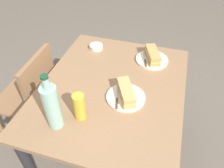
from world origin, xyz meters
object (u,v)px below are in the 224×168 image
object	(u,v)px
baguette_sandwich_far	(153,55)
dining_table	(112,99)
plate_near	(126,97)
knife_far	(145,60)
beer_glass	(79,107)
baguette_sandwich_near	(126,92)
water_bottle	(52,106)
olive_bowl	(96,47)
chair_far	(33,95)
plate_far	(152,60)
knife_near	(117,99)

from	to	relation	value
baguette_sandwich_far	dining_table	bearing A→B (deg)	150.46
plate_near	knife_far	distance (m)	0.39
dining_table	beer_glass	bearing A→B (deg)	161.62
dining_table	baguette_sandwich_near	bearing A→B (deg)	-125.09
water_bottle	olive_bowl	bearing A→B (deg)	3.59
chair_far	plate_far	xyz separation A→B (m)	(0.34, -0.83, 0.27)
plate_far	baguette_sandwich_near	bearing A→B (deg)	168.16
dining_table	knife_near	size ratio (longest dim) A/B	6.11
baguette_sandwich_far	water_bottle	size ratio (longest dim) A/B	0.61
plate_near	knife_far	size ratio (longest dim) A/B	1.30
baguette_sandwich_near	knife_far	xyz separation A→B (m)	(0.39, -0.04, -0.03)
water_bottle	olive_bowl	world-z (taller)	water_bottle
plate_near	plate_far	bearing A→B (deg)	-11.84
baguette_sandwich_far	knife_far	size ratio (longest dim) A/B	1.15
knife_near	beer_glass	xyz separation A→B (m)	(-0.17, 0.16, 0.06)
baguette_sandwich_far	water_bottle	bearing A→B (deg)	151.10
chair_far	baguette_sandwich_far	distance (m)	0.95
plate_near	beer_glass	world-z (taller)	beer_glass
plate_far	baguette_sandwich_far	xyz separation A→B (m)	(0.00, 0.00, 0.04)
baguette_sandwich_near	knife_near	world-z (taller)	baguette_sandwich_near
plate_near	plate_far	xyz separation A→B (m)	(0.42, -0.09, 0.00)
plate_near	plate_far	distance (m)	0.43
dining_table	baguette_sandwich_far	bearing A→B (deg)	-29.54
baguette_sandwich_far	knife_far	world-z (taller)	baguette_sandwich_far
baguette_sandwich_near	water_bottle	xyz separation A→B (m)	(-0.29, 0.30, 0.09)
baguette_sandwich_near	beer_glass	world-z (taller)	beer_glass
baguette_sandwich_near	knife_near	size ratio (longest dim) A/B	1.20
plate_near	baguette_sandwich_near	xyz separation A→B (m)	(0.00, 0.00, 0.04)
beer_glass	knife_far	bearing A→B (deg)	-22.25
beer_glass	chair_far	bearing A→B (deg)	62.55
dining_table	baguette_sandwich_far	world-z (taller)	baguette_sandwich_far
knife_near	water_bottle	distance (m)	0.38
chair_far	baguette_sandwich_far	bearing A→B (deg)	-67.73
chair_far	baguette_sandwich_near	size ratio (longest dim) A/B	4.04
knife_far	beer_glass	size ratio (longest dim) A/B	1.10
knife_far	water_bottle	distance (m)	0.77
olive_bowl	water_bottle	bearing A→B (deg)	-176.41
plate_near	water_bottle	distance (m)	0.44
dining_table	knife_far	xyz separation A→B (m)	(0.31, -0.15, 0.14)
knife_near	water_bottle	xyz separation A→B (m)	(-0.25, 0.26, 0.12)
chair_far	baguette_sandwich_near	xyz separation A→B (m)	(-0.08, -0.74, 0.32)
plate_far	baguette_sandwich_far	size ratio (longest dim) A/B	1.13
olive_bowl	chair_far	bearing A→B (deg)	133.59
plate_near	olive_bowl	distance (m)	0.57
dining_table	knife_near	world-z (taller)	knife_near
plate_far	dining_table	bearing A→B (deg)	150.46
dining_table	plate_far	xyz separation A→B (m)	(0.34, -0.19, 0.12)
dining_table	knife_far	size ratio (longest dim) A/B	6.14
knife_near	water_bottle	world-z (taller)	water_bottle
dining_table	baguette_sandwich_near	distance (m)	0.21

